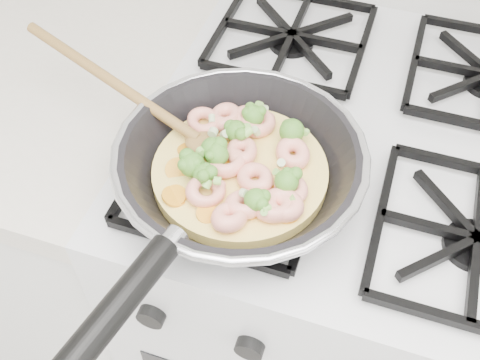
% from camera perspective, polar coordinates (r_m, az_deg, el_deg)
% --- Properties ---
extents(stove, '(0.60, 0.60, 0.92)m').
position_cam_1_polar(stove, '(1.16, 8.84, -10.51)').
color(stove, silver).
rests_on(stove, ground).
extents(skillet, '(0.47, 0.48, 0.09)m').
position_cam_1_polar(skillet, '(0.67, -0.30, 1.23)').
color(skillet, black).
rests_on(skillet, stove).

